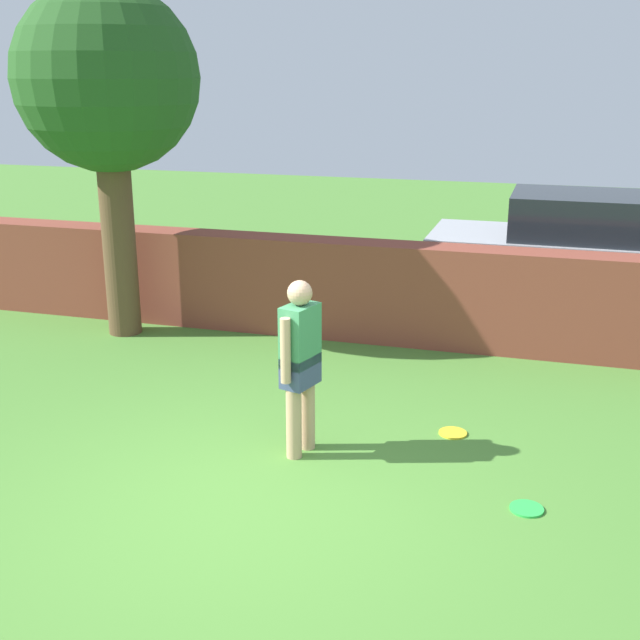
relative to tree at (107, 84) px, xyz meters
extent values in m
plane|color=#4C8433|center=(3.16, -3.72, -3.17)|extent=(40.00, 40.00, 0.00)
cube|color=brown|center=(1.66, 0.66, -2.53)|extent=(11.97, 0.50, 1.27)
cylinder|color=brown|center=(0.00, 0.00, -1.86)|extent=(0.42, 0.42, 2.62)
sphere|color=#23511E|center=(0.00, 0.00, 0.07)|extent=(2.27, 2.27, 2.27)
cylinder|color=tan|center=(3.33, -2.58, -2.74)|extent=(0.14, 0.14, 0.85)
cylinder|color=tan|center=(3.27, -2.80, -2.74)|extent=(0.14, 0.14, 0.85)
cube|color=#3F4C72|center=(3.30, -2.69, -2.37)|extent=(0.31, 0.41, 0.28)
cube|color=#3F8C59|center=(3.30, -2.69, -2.04)|extent=(0.31, 0.41, 0.55)
sphere|color=tan|center=(3.30, -2.69, -1.66)|extent=(0.22, 0.22, 0.22)
cylinder|color=tan|center=(3.36, -2.47, -2.12)|extent=(0.09, 0.09, 0.58)
cylinder|color=tan|center=(3.24, -2.91, -2.12)|extent=(0.09, 0.09, 0.58)
cube|color=#B7B7BC|center=(5.77, 2.53, -2.45)|extent=(4.22, 1.74, 0.80)
cube|color=#1E2328|center=(5.77, 2.53, -1.75)|extent=(2.01, 1.52, 0.60)
cylinder|color=black|center=(4.41, 3.40, -2.85)|extent=(0.64, 0.23, 0.64)
cylinder|color=black|center=(4.40, 1.70, -2.85)|extent=(0.64, 0.23, 0.64)
cylinder|color=yellow|center=(4.58, -1.92, -3.16)|extent=(0.27, 0.27, 0.02)
cylinder|color=green|center=(5.33, -3.15, -3.16)|extent=(0.27, 0.27, 0.02)
camera|label=1|loc=(5.33, -9.05, 0.19)|focal=45.25mm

